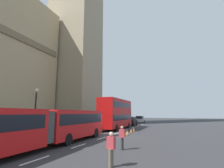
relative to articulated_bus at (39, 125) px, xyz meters
name	(u,v)px	position (x,y,z in m)	size (l,w,h in m)	color
ground_plane	(108,136)	(8.76, -1.99, -1.75)	(160.00, 160.00, 0.00)	#333335
lane_centre_marking	(116,133)	(11.61, -1.99, -1.74)	(39.00, 0.16, 0.01)	silver
articulated_bus	(39,125)	(0.00, 0.00, 0.00)	(17.54, 2.54, 2.90)	red
double_decker_bus	(116,113)	(17.54, 0.00, 0.96)	(10.69, 2.54, 4.90)	#B20F0F
sedan_lead	(131,121)	(27.07, -0.16, -0.83)	(4.40, 1.86, 1.85)	black
sedan_trailing	(140,119)	(37.64, 0.04, -0.83)	(4.40, 1.86, 1.85)	#B7B7BC
traffic_cone_west	(127,133)	(10.36, -3.87, -1.46)	(0.36, 0.36, 0.58)	black
traffic_cone_middle	(131,131)	(13.07, -3.66, -1.46)	(0.36, 0.36, 0.58)	black
traffic_cone_east	(134,129)	(14.91, -3.59, -1.46)	(0.36, 0.36, 0.58)	black
street_lamp	(35,109)	(4.16, 4.51, 1.31)	(0.44, 0.44, 5.27)	black
pedestrian_near_cones	(111,148)	(-1.89, -6.44, -0.83)	(0.36, 0.43, 1.69)	#726651
pedestrian_by_kerb	(122,137)	(2.19, -5.75, -0.83)	(0.36, 0.40, 1.69)	#333333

